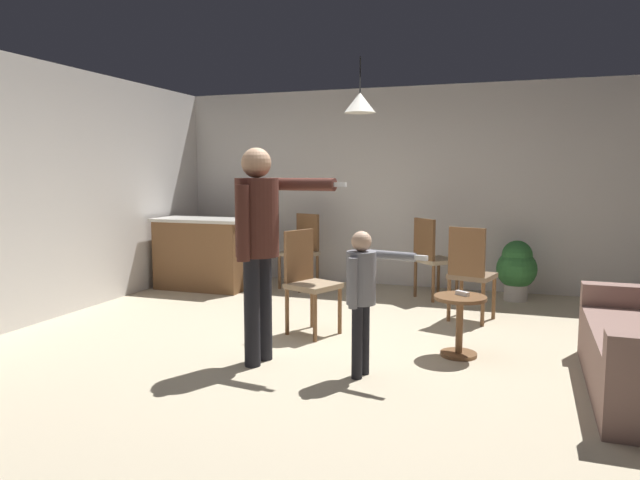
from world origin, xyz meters
TOP-DOWN VIEW (x-y plane):
  - ground at (0.00, 0.00)m, footprint 7.68×7.68m
  - wall_back at (0.00, 3.20)m, footprint 6.40×0.10m
  - wall_left at (-3.20, 0.00)m, footprint 0.10×6.40m
  - kitchen_counter at (-2.45, 2.09)m, footprint 1.26×0.66m
  - side_table_by_couch at (1.08, 0.24)m, footprint 0.44×0.44m
  - person_adult at (-0.44, -0.47)m, footprint 0.88×0.50m
  - person_child at (0.43, -0.51)m, footprint 0.60×0.32m
  - dining_chair_by_counter at (-0.38, 0.50)m, footprint 0.55×0.55m
  - dining_chair_near_wall at (0.54, 2.43)m, footprint 0.59×0.59m
  - dining_chair_centre_back at (1.07, 1.44)m, footprint 0.52×0.52m
  - dining_chair_spare at (-1.21, 2.56)m, footprint 0.54×0.54m
  - potted_plant_corner at (1.54, 2.67)m, footprint 0.48×0.48m
  - spare_remote_on_table at (1.10, 0.27)m, footprint 0.12×0.11m
  - ceiling_light_pendant at (-0.02, 1.06)m, footprint 0.32×0.32m

SIDE VIEW (x-z plane):
  - ground at x=0.00m, z-range 0.00..0.00m
  - side_table_by_couch at x=1.08m, z-range 0.07..0.59m
  - potted_plant_corner at x=1.54m, z-range 0.04..0.77m
  - kitchen_counter at x=-2.45m, z-range 0.00..0.95m
  - spare_remote_on_table at x=1.10m, z-range 0.52..0.56m
  - dining_chair_by_counter at x=-0.38m, z-range 0.05..1.05m
  - dining_chair_near_wall at x=0.54m, z-range 0.05..1.05m
  - dining_chair_centre_back at x=1.07m, z-range 0.05..1.05m
  - dining_chair_spare at x=-1.21m, z-range 0.05..1.05m
  - person_child at x=0.43m, z-range 0.14..1.25m
  - person_adult at x=-0.44m, z-range 0.21..1.96m
  - wall_back at x=0.00m, z-range 0.00..2.70m
  - wall_left at x=-3.20m, z-range 0.00..2.70m
  - ceiling_light_pendant at x=-0.02m, z-range 1.98..2.53m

